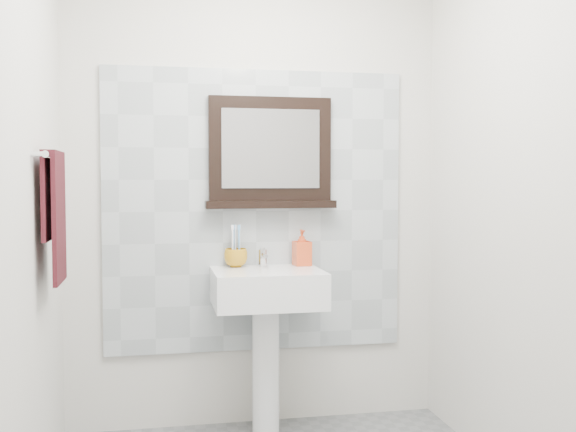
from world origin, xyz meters
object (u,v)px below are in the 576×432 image
at_px(toothbrush_cup, 236,258).
at_px(hand_towel, 55,206).
at_px(pedestal_sink, 267,306).
at_px(framed_mirror, 270,155).
at_px(soap_dispenser, 302,248).

distance_m(toothbrush_cup, hand_towel, 1.04).
xyz_separation_m(pedestal_sink, hand_towel, (-0.97, -0.41, 0.53)).
bearing_deg(toothbrush_cup, framed_mirror, 13.40).
xyz_separation_m(pedestal_sink, framed_mirror, (0.05, 0.19, 0.77)).
bearing_deg(toothbrush_cup, pedestal_sink, -44.75).
height_order(pedestal_sink, soap_dispenser, soap_dispenser).
height_order(framed_mirror, hand_towel, framed_mirror).
distance_m(soap_dispenser, framed_mirror, 0.52).
xyz_separation_m(pedestal_sink, toothbrush_cup, (-0.14, 0.14, 0.23)).
bearing_deg(soap_dispenser, pedestal_sink, -153.87).
xyz_separation_m(pedestal_sink, soap_dispenser, (0.21, 0.13, 0.28)).
bearing_deg(framed_mirror, pedestal_sink, -104.69).
bearing_deg(pedestal_sink, soap_dispenser, 32.08).
relative_size(soap_dispenser, hand_towel, 0.35).
xyz_separation_m(toothbrush_cup, hand_towel, (-0.82, -0.55, 0.30)).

